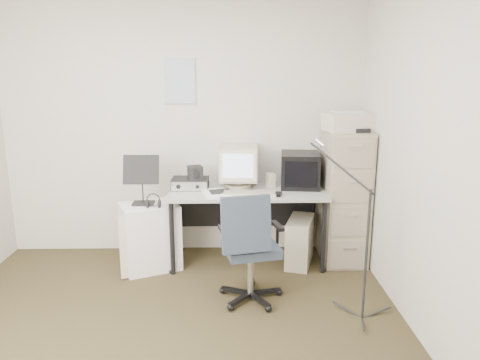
{
  "coord_description": "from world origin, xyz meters",
  "views": [
    {
      "loc": [
        0.46,
        -2.9,
        1.89
      ],
      "look_at": [
        0.55,
        0.95,
        0.95
      ],
      "focal_mm": 35.0,
      "sensor_mm": 36.0,
      "label": 1
    }
  ],
  "objects_px": {
    "desk": "(247,226)",
    "office_chair": "(251,246)",
    "side_cart": "(150,236)",
    "filing_cabinet": "(344,196)"
  },
  "relations": [
    {
      "from": "desk",
      "to": "office_chair",
      "type": "height_order",
      "value": "office_chair"
    },
    {
      "from": "desk",
      "to": "side_cart",
      "type": "height_order",
      "value": "desk"
    },
    {
      "from": "filing_cabinet",
      "to": "side_cart",
      "type": "bearing_deg",
      "value": -174.76
    },
    {
      "from": "desk",
      "to": "office_chair",
      "type": "distance_m",
      "value": 0.81
    },
    {
      "from": "office_chair",
      "to": "side_cart",
      "type": "height_order",
      "value": "office_chair"
    },
    {
      "from": "desk",
      "to": "office_chair",
      "type": "xyz_separation_m",
      "value": [
        0.0,
        -0.8,
        0.11
      ]
    },
    {
      "from": "desk",
      "to": "office_chair",
      "type": "bearing_deg",
      "value": -89.98
    },
    {
      "from": "desk",
      "to": "side_cart",
      "type": "xyz_separation_m",
      "value": [
        -0.93,
        -0.14,
        -0.05
      ]
    },
    {
      "from": "side_cart",
      "to": "office_chair",
      "type": "bearing_deg",
      "value": -58.15
    },
    {
      "from": "desk",
      "to": "side_cart",
      "type": "bearing_deg",
      "value": -171.29
    }
  ]
}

